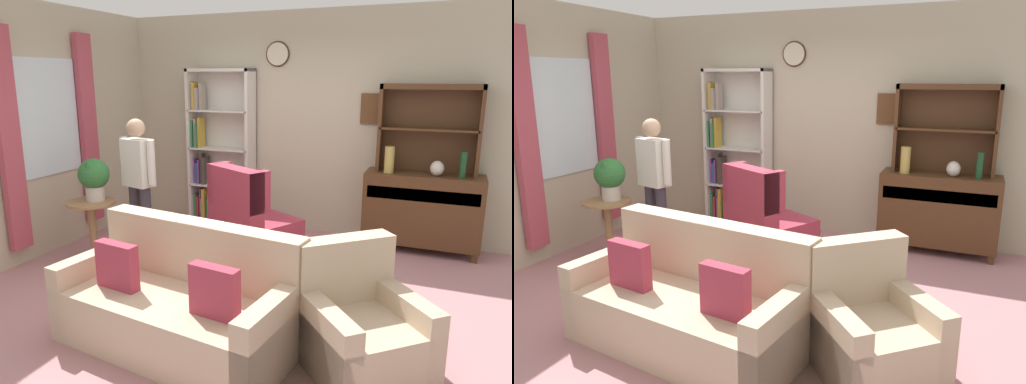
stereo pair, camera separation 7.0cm
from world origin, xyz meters
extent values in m
cube|color=#B27A7F|center=(0.00, 0.00, -0.01)|extent=(5.40, 4.60, 0.02)
cube|color=#BCB299|center=(0.00, 2.13, 1.40)|extent=(5.00, 0.06, 2.80)
cylinder|color=beige|center=(-0.38, 2.08, 2.27)|extent=(0.28, 0.03, 0.28)
torus|color=#382314|center=(-0.38, 2.08, 2.27)|extent=(0.31, 0.02, 0.31)
cube|color=brown|center=(0.83, 2.08, 1.62)|extent=(0.28, 0.03, 0.36)
cube|color=#BCB299|center=(-2.53, 0.00, 1.40)|extent=(0.06, 4.20, 2.80)
cube|color=silver|center=(-2.49, 0.31, 1.55)|extent=(0.02, 0.90, 1.30)
cube|color=#B24756|center=(-2.44, -0.27, 1.35)|extent=(0.08, 0.24, 2.30)
cube|color=#B24756|center=(-2.44, 0.89, 1.35)|extent=(0.08, 0.24, 2.30)
cube|color=brown|center=(0.20, -0.30, 0.00)|extent=(2.20, 1.81, 0.01)
cube|color=silver|center=(-1.55, 1.93, 1.05)|extent=(0.04, 0.30, 2.10)
cube|color=silver|center=(-0.69, 1.93, 1.05)|extent=(0.04, 0.30, 2.10)
cube|color=silver|center=(-1.12, 1.93, 2.08)|extent=(0.90, 0.30, 0.04)
cube|color=silver|center=(-1.12, 1.93, 0.02)|extent=(0.90, 0.30, 0.04)
cube|color=silver|center=(-1.12, 2.07, 1.05)|extent=(0.90, 0.01, 2.10)
cube|color=silver|center=(-1.12, 1.93, 0.55)|extent=(0.86, 0.30, 0.02)
cube|color=#337247|center=(-1.52, 1.91, 0.22)|extent=(0.04, 0.14, 0.35)
cube|color=#B22D33|center=(-1.48, 1.91, 0.21)|extent=(0.03, 0.12, 0.31)
cube|color=#723F7F|center=(-1.44, 1.91, 0.27)|extent=(0.02, 0.11, 0.43)
cube|color=gray|center=(-1.40, 1.91, 0.20)|extent=(0.03, 0.16, 0.29)
cube|color=gold|center=(-1.36, 1.91, 0.27)|extent=(0.04, 0.22, 0.44)
cube|color=#337247|center=(-1.32, 1.91, 0.20)|extent=(0.03, 0.14, 0.30)
cube|color=gray|center=(-1.29, 1.91, 0.23)|extent=(0.02, 0.20, 0.36)
cube|color=#3F3833|center=(-1.26, 1.91, 0.20)|extent=(0.03, 0.21, 0.29)
cube|color=#337247|center=(-1.23, 1.91, 0.23)|extent=(0.02, 0.17, 0.36)
cube|color=silver|center=(-1.12, 1.93, 1.05)|extent=(0.86, 0.30, 0.02)
cube|color=#723F7F|center=(-1.52, 1.91, 0.72)|extent=(0.03, 0.11, 0.33)
cube|color=#284C8C|center=(-1.48, 1.91, 0.70)|extent=(0.04, 0.13, 0.28)
cube|color=#723F7F|center=(-1.44, 1.91, 0.72)|extent=(0.02, 0.16, 0.33)
cube|color=#3F3833|center=(-1.41, 1.91, 0.76)|extent=(0.04, 0.12, 0.42)
cube|color=#3F3833|center=(-1.36, 1.91, 0.74)|extent=(0.04, 0.19, 0.37)
cube|color=silver|center=(-1.12, 1.93, 1.56)|extent=(0.86, 0.30, 0.02)
cube|color=#337247|center=(-1.52, 1.91, 1.24)|extent=(0.03, 0.19, 0.36)
cube|color=gray|center=(-1.48, 1.91, 1.25)|extent=(0.03, 0.16, 0.39)
cube|color=#337247|center=(-1.45, 1.91, 1.22)|extent=(0.02, 0.24, 0.33)
cube|color=gold|center=(-1.42, 1.91, 1.26)|extent=(0.03, 0.16, 0.40)
cube|color=gray|center=(-1.52, 1.91, 1.75)|extent=(0.03, 0.11, 0.37)
cube|color=gold|center=(-1.48, 1.91, 1.74)|extent=(0.04, 0.19, 0.36)
cube|color=gray|center=(-1.43, 1.91, 1.71)|extent=(0.04, 0.21, 0.29)
cube|color=gray|center=(-1.38, 1.91, 1.74)|extent=(0.04, 0.13, 0.35)
cube|color=#4C2D19|center=(1.49, 1.86, 0.51)|extent=(1.30, 0.45, 0.82)
cube|color=#4C2D19|center=(0.89, 1.69, 0.05)|extent=(0.06, 0.06, 0.10)
cube|color=#4C2D19|center=(2.09, 1.69, 0.05)|extent=(0.06, 0.06, 0.10)
cube|color=#4C2D19|center=(0.89, 2.04, 0.05)|extent=(0.06, 0.06, 0.10)
cube|color=#4C2D19|center=(2.09, 2.04, 0.05)|extent=(0.06, 0.06, 0.10)
cube|color=#3D2414|center=(1.49, 1.64, 0.71)|extent=(1.20, 0.01, 0.14)
cube|color=#4C2D19|center=(0.96, 1.94, 1.42)|extent=(0.04, 0.26, 1.00)
cube|color=#4C2D19|center=(2.02, 1.94, 1.42)|extent=(0.04, 0.26, 1.00)
cube|color=#4C2D19|center=(1.49, 1.94, 1.89)|extent=(1.10, 0.26, 0.06)
cube|color=#4C2D19|center=(1.49, 1.94, 1.42)|extent=(1.06, 0.26, 0.02)
cube|color=#4C2D19|center=(1.49, 2.06, 1.42)|extent=(1.10, 0.01, 1.00)
cylinder|color=tan|center=(1.10, 1.78, 1.07)|extent=(0.11, 0.11, 0.30)
ellipsoid|color=beige|center=(1.62, 1.79, 1.01)|extent=(0.15, 0.15, 0.17)
cylinder|color=#194223|center=(1.88, 1.77, 1.07)|extent=(0.07, 0.07, 0.29)
cube|color=#C6AD8E|center=(-0.06, -1.01, 0.21)|extent=(1.90, 1.08, 0.42)
cube|color=#C6AD8E|center=(-0.01, -0.69, 0.66)|extent=(1.81, 0.44, 0.48)
cube|color=#C6AD8E|center=(-0.88, -0.90, 0.30)|extent=(0.25, 0.86, 0.60)
cube|color=#C6AD8E|center=(0.77, -1.12, 0.30)|extent=(0.25, 0.86, 0.60)
cube|color=#A33347|center=(-0.52, -1.07, 0.60)|extent=(0.37, 0.15, 0.36)
cube|color=#A33347|center=(0.37, -1.19, 0.60)|extent=(0.37, 0.15, 0.36)
cube|color=white|center=(-0.01, -0.69, 0.90)|extent=(0.38, 0.23, 0.00)
cube|color=#C6AD8E|center=(1.30, -0.79, 0.20)|extent=(1.08, 1.08, 0.40)
cube|color=#C6AD8E|center=(1.10, -0.56, 0.64)|extent=(0.68, 0.64, 0.48)
cube|color=#C6AD8E|center=(1.08, -0.99, 0.28)|extent=(0.63, 0.67, 0.55)
cube|color=#C6AD8E|center=(1.53, -0.58, 0.28)|extent=(0.63, 0.67, 0.55)
cube|color=#A33347|center=(-0.24, 1.02, 0.21)|extent=(1.07, 1.08, 0.42)
cube|color=#A33347|center=(-0.38, 0.76, 0.74)|extent=(0.78, 0.55, 0.63)
cube|color=#A33347|center=(-0.06, 0.63, 0.83)|extent=(0.22, 0.29, 0.44)
cube|color=#A33347|center=(-0.66, 0.96, 0.83)|extent=(0.22, 0.29, 0.44)
cylinder|color=#997047|center=(-1.80, 0.13, 0.67)|extent=(0.52, 0.52, 0.03)
cylinder|color=#997047|center=(-1.80, 0.13, 0.33)|extent=(0.08, 0.08, 0.66)
cylinder|color=#997047|center=(-1.80, 0.13, 0.01)|extent=(0.36, 0.36, 0.03)
cylinder|color=beige|center=(-1.78, 0.18, 0.76)|extent=(0.20, 0.20, 0.16)
sphere|color=#2D6B33|center=(-1.78, 0.18, 0.98)|extent=(0.33, 0.33, 0.33)
ellipsoid|color=#2D6B33|center=(-1.75, 0.06, 1.02)|extent=(0.10, 0.06, 0.23)
ellipsoid|color=#2D6B33|center=(-1.85, 0.27, 1.02)|extent=(0.10, 0.06, 0.23)
ellipsoid|color=#2D6B33|center=(-1.75, 0.07, 1.02)|extent=(0.10, 0.06, 0.23)
cylinder|color=#38333D|center=(-1.50, 0.49, 0.41)|extent=(0.15, 0.15, 0.82)
cylinder|color=#38333D|center=(-1.33, 0.45, 0.41)|extent=(0.15, 0.15, 0.82)
cube|color=silver|center=(-1.41, 0.47, 1.08)|extent=(0.38, 0.27, 0.52)
sphere|color=tan|center=(-1.41, 0.47, 1.46)|extent=(0.24, 0.24, 0.20)
cylinder|color=silver|center=(-1.63, 0.52, 1.11)|extent=(0.10, 0.10, 0.48)
cylinder|color=silver|center=(-1.20, 0.42, 1.11)|extent=(0.10, 0.10, 0.48)
cube|color=#4C2D19|center=(0.14, -0.25, 0.40)|extent=(0.80, 0.50, 0.03)
cube|color=#4C2D19|center=(-0.23, -0.47, 0.20)|extent=(0.05, 0.05, 0.39)
cube|color=#4C2D19|center=(0.51, -0.47, 0.20)|extent=(0.05, 0.05, 0.39)
cube|color=#4C2D19|center=(-0.23, -0.03, 0.20)|extent=(0.05, 0.05, 0.39)
cube|color=#4C2D19|center=(0.51, -0.03, 0.20)|extent=(0.05, 0.05, 0.39)
cube|color=#B22D33|center=(-0.01, -0.33, 0.43)|extent=(0.16, 0.11, 0.03)
cube|color=#723F7F|center=(-0.02, -0.32, 0.46)|extent=(0.15, 0.13, 0.02)
cube|color=#337247|center=(-0.01, -0.32, 0.48)|extent=(0.15, 0.11, 0.02)
camera|label=1|loc=(1.75, -3.79, 2.00)|focal=33.45mm
camera|label=2|loc=(1.82, -3.76, 2.00)|focal=33.45mm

